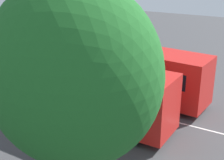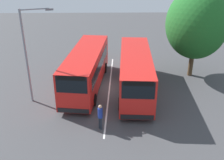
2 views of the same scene
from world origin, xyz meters
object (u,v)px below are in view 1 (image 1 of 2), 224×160
pedestrian (39,71)px  depot_tree (73,74)px  street_lamp (123,19)px  bus_center_left (84,89)px  bus_far_left (130,70)px

pedestrian → depot_tree: size_ratio=0.22×
depot_tree → street_lamp: bearing=-71.1°
pedestrian → street_lamp: 7.32m
depot_tree → bus_center_left: bearing=-60.7°
bus_far_left → depot_tree: 10.61m
bus_center_left → street_lamp: size_ratio=1.42×
bus_center_left → pedestrian: size_ratio=5.65×
bus_center_left → depot_tree: depot_tree is taller
depot_tree → bus_far_left: bearing=-76.8°
bus_far_left → pedestrian: 6.56m
bus_far_left → bus_center_left: 4.24m
bus_far_left → street_lamp: 5.24m
bus_far_left → depot_tree: size_ratio=1.26×
pedestrian → bus_center_left: bearing=22.9°
depot_tree → pedestrian: bearing=-44.4°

